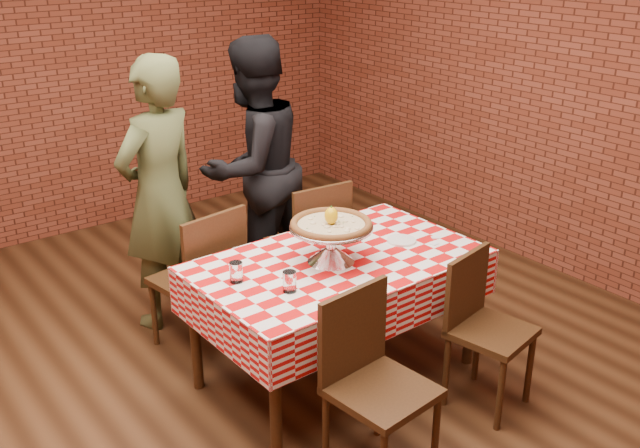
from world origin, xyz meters
The scene contains 19 objects.
ground centered at (0.00, 0.00, 0.00)m, with size 6.00×6.00×0.00m, color black.
back_wall centered at (0.00, 3.00, 1.45)m, with size 5.50×5.50×0.00m, color maroon.
table centered at (0.51, -0.11, 0.38)m, with size 1.58×0.95×0.75m, color #3D2410.
tablecloth centered at (0.51, -0.11, 0.62)m, with size 1.61×0.98×0.27m, color red, non-canonical shape.
pizza_stand centered at (0.46, -0.12, 0.86)m, with size 0.47×0.47×0.21m, color silver, non-canonical shape.
pizza centered at (0.46, -0.12, 0.97)m, with size 0.44×0.44×0.03m, color #CEB88C.
lemon centered at (0.46, -0.12, 1.03)m, with size 0.07×0.07×0.10m, color yellow.
water_glass_left centered at (0.07, -0.27, 0.81)m, with size 0.07×0.07×0.11m, color white.
water_glass_right centered at (-0.09, -0.02, 0.81)m, with size 0.07×0.07×0.11m, color white.
side_plate centered at (0.96, -0.15, 0.76)m, with size 0.17×0.17×0.01m, color white.
sweetener_packet_a centered at (1.08, -0.30, 0.76)m, with size 0.05×0.04×0.01m, color white.
sweetener_packet_b centered at (1.16, -0.24, 0.76)m, with size 0.05×0.04×0.01m, color white.
condiment_caddy centered at (0.57, 0.19, 0.82)m, with size 0.09×0.07×0.13m, color silver.
chair_near_left centered at (0.17, -0.88, 0.46)m, with size 0.43×0.43×0.91m, color #3D2410, non-canonical shape.
chair_near_right centered at (1.00, -0.83, 0.43)m, with size 0.39×0.39×0.87m, color #3D2410, non-canonical shape.
chair_far_left centered at (0.03, 0.68, 0.47)m, with size 0.46×0.46×0.94m, color #3D2410, non-canonical shape.
chair_far_right centered at (0.90, 0.71, 0.46)m, with size 0.44×0.44×0.93m, color #3D2410, non-canonical shape.
diner_olive centered at (0.03, 1.11, 0.89)m, with size 0.65×0.43×1.78m, color #464E2B.
diner_black centered at (0.78, 1.19, 0.91)m, with size 0.88×0.69×1.81m, color black.
Camera 1 is at (-1.78, -2.97, 2.46)m, focal length 40.74 mm.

